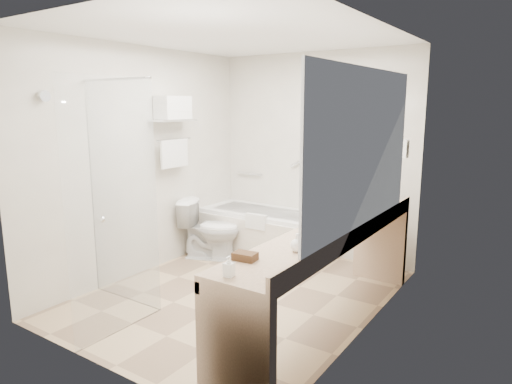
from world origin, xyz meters
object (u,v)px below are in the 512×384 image
Objects in this scene: vanity_counter at (328,256)px; water_bottle_left at (369,197)px; amenity_basket at (245,256)px; toilet at (210,230)px; bathtub at (264,232)px.

water_bottle_left is (-0.11, 1.21, 0.29)m from vanity_counter.
toilet is at bearing 135.02° from amenity_basket.
toilet is at bearing -169.08° from water_bottle_left.
vanity_counter is 16.05× the size of water_bottle_left.
toilet is 4.38× the size of water_bottle_left.
amenity_basket is at bearing -91.75° from water_bottle_left.
water_bottle_left is (1.87, 0.36, 0.57)m from toilet.
amenity_basket is (1.80, -1.80, 0.52)m from toilet.
toilet is 2.60m from amenity_basket.
vanity_counter is 1.25m from water_bottle_left.
water_bottle_left is at bearing -7.22° from bathtub.
vanity_counter reaches higher than bathtub.
amenity_basket is at bearing -100.39° from vanity_counter.
bathtub is at bearing 172.78° from water_bottle_left.
bathtub is at bearing 120.00° from amenity_basket.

